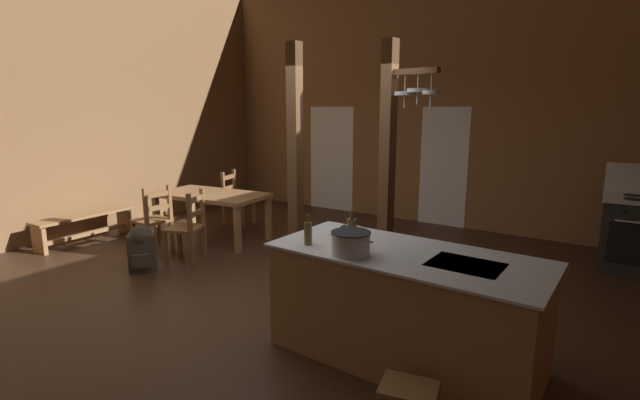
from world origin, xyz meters
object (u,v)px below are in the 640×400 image
Objects in this scene: ladderback_chair_by_post at (236,199)px; backpack at (142,247)px; bottle_tall_on_counter at (351,231)px; ladderback_chair_near_window at (188,227)px; ladderback_chair_at_table_end at (154,220)px; dining_table at (211,199)px; stockpot_on_counter at (351,243)px; kitchen_island at (404,307)px; bench_along_left_wall at (84,222)px; mixing_bowl_on_counter at (349,231)px; bottle_short_on_counter at (308,233)px.

ladderback_chair_by_post is 1.59× the size of backpack.
ladderback_chair_near_window is at bearing 166.00° from bottle_tall_on_counter.
ladderback_chair_near_window is 1.00× the size of ladderback_chair_at_table_end.
dining_table is 4.72× the size of stockpot_on_counter.
kitchen_island reaches higher than dining_table.
backpack reaches higher than bench_along_left_wall.
ladderback_chair_at_table_end is 1.30m from bench_along_left_wall.
bottle_tall_on_counter is at bearing -55.79° from mixing_bowl_on_counter.
dining_table is 0.92m from ladderback_chair_at_table_end.
kitchen_island is 3.59m from backpack.
bottle_short_on_counter is at bearing -105.46° from mixing_bowl_on_counter.
dining_table is at bearing 150.16° from bottle_short_on_counter.
ladderback_chair_at_table_end reaches higher than dining_table.
dining_table is 4.02m from stockpot_on_counter.
bench_along_left_wall is at bearing 171.26° from backpack.
bench_along_left_wall is at bearing 178.32° from mixing_bowl_on_counter.
mixing_bowl_on_counter reaches higher than ladderback_chair_at_table_end.
ladderback_chair_at_table_end is at bearing 172.16° from mixing_bowl_on_counter.
ladderback_chair_near_window is at bearing 170.00° from mixing_bowl_on_counter.
backpack is at bearing -46.22° from ladderback_chair_at_table_end.
ladderback_chair_near_window is 2.50× the size of stockpot_on_counter.
bottle_tall_on_counter reaches higher than ladderback_chair_near_window.
dining_table is 1.56m from backpack.
bottle_short_on_counter is (3.50, -2.69, 0.56)m from ladderback_chair_by_post.
ladderback_chair_near_window is 4.88× the size of mixing_bowl_on_counter.
bottle_short_on_counter is at bearing -19.51° from ladderback_chair_near_window.
kitchen_island is 4.21m from dining_table.
bottle_tall_on_counter is (2.99, -0.75, 0.58)m from ladderback_chair_near_window.
stockpot_on_counter reaches higher than dining_table.
bottle_tall_on_counter is (3.43, -1.59, 0.38)m from dining_table.
ladderback_chair_near_window reaches higher than kitchen_island.
bottle_tall_on_counter is at bearing -1.92° from backpack.
dining_table is at bearing 117.60° from ladderback_chair_near_window.
bottle_tall_on_counter is at bearing -174.60° from kitchen_island.
ladderback_chair_at_table_end reaches higher than backpack.
kitchen_island is 0.84m from mixing_bowl_on_counter.
ladderback_chair_near_window is 0.63× the size of bench_along_left_wall.
ladderback_chair_at_table_end is at bearing 168.79° from bottle_tall_on_counter.
ladderback_chair_by_post is 2.40m from bench_along_left_wall.
bench_along_left_wall is 5.16× the size of bottle_tall_on_counter.
ladderback_chair_by_post is at bearing 145.33° from stockpot_on_counter.
backpack is 3.33m from stockpot_on_counter.
ladderback_chair_at_table_end is at bearing 133.78° from backpack.
kitchen_island is at bearing 18.26° from bottle_short_on_counter.
ladderback_chair_by_post reaches higher than dining_table.
stockpot_on_counter is at bearing -141.24° from kitchen_island.
kitchen_island is 3.67× the size of backpack.
backpack is (1.85, -0.28, 0.01)m from bench_along_left_wall.
ladderback_chair_at_table_end is 4.01m from stockpot_on_counter.
bottle_tall_on_counter is at bearing -24.85° from dining_table.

